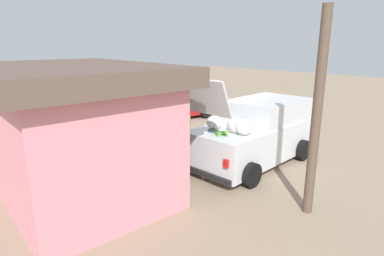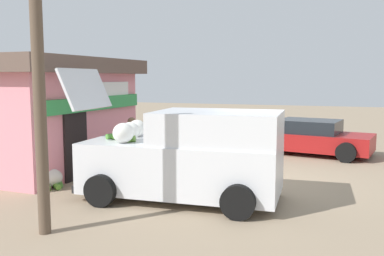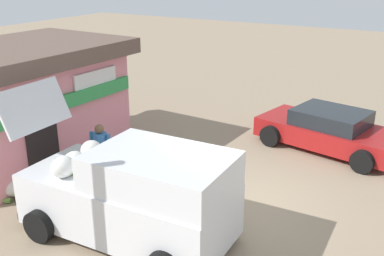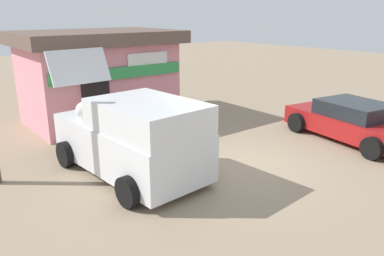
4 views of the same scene
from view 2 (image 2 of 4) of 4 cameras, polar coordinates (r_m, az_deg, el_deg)
ground_plane at (r=11.06m, az=9.54°, el=-6.87°), size 60.00×60.00×0.00m
storefront_bar at (r=12.75m, az=-19.00°, el=2.04°), size 5.47×3.98×3.13m
delivery_van at (r=9.01m, az=-0.43°, el=-3.74°), size 2.33×4.60×2.80m
parked_sedan at (r=15.02m, az=15.43°, el=-1.25°), size 2.73×4.32×1.17m
vendor_standing at (r=11.04m, az=-8.05°, el=-2.04°), size 0.38×0.57×1.58m
customer_bending at (r=9.88m, az=-10.07°, el=-3.64°), size 0.76×0.77×1.30m
unloaded_banana_pile at (r=10.70m, az=-18.78°, el=-6.40°), size 0.79×0.89×0.46m
paint_bucket at (r=13.43m, az=-5.88°, el=-3.70°), size 0.31×0.31×0.31m
utility_pole at (r=7.31m, az=-19.75°, el=2.97°), size 0.20×0.20×4.32m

